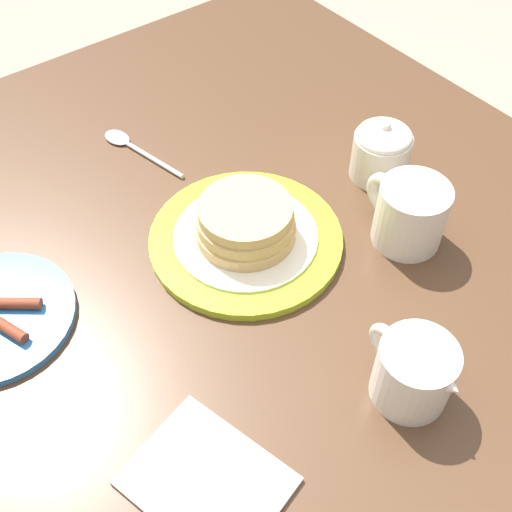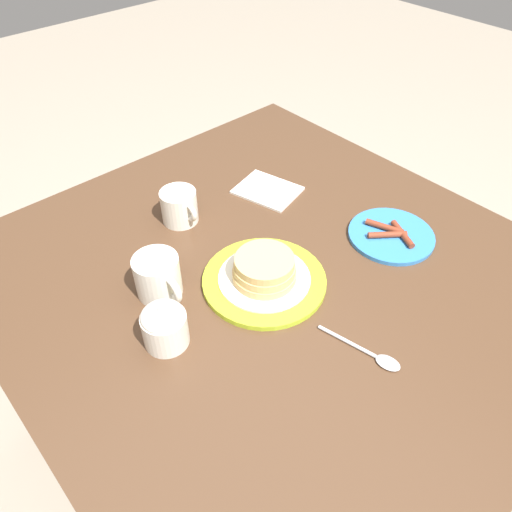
{
  "view_description": "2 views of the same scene",
  "coord_description": "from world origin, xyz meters",
  "px_view_note": "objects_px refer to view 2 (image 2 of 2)",
  "views": [
    {
      "loc": [
        -0.44,
        0.3,
        1.35
      ],
      "look_at": [
        -0.04,
        -0.02,
        0.76
      ],
      "focal_mm": 45.0,
      "sensor_mm": 36.0,
      "label": 1
    },
    {
      "loc": [
        0.53,
        -0.52,
        1.46
      ],
      "look_at": [
        -0.04,
        -0.02,
        0.76
      ],
      "focal_mm": 35.0,
      "sensor_mm": 36.0,
      "label": 2
    }
  ],
  "objects_px": {
    "napkin": "(267,190)",
    "spoon": "(374,355)",
    "sugar_bowl": "(163,324)",
    "creamer_pitcher": "(179,206)",
    "side_plate_bacon": "(391,235)",
    "coffee_mug": "(159,276)",
    "pancake_plate": "(264,275)"
  },
  "relations": [
    {
      "from": "pancake_plate",
      "to": "napkin",
      "type": "bearing_deg",
      "value": 135.96
    },
    {
      "from": "coffee_mug",
      "to": "napkin",
      "type": "relative_size",
      "value": 0.7
    },
    {
      "from": "sugar_bowl",
      "to": "spoon",
      "type": "xyz_separation_m",
      "value": [
        0.28,
        0.25,
        -0.04
      ]
    },
    {
      "from": "spoon",
      "to": "coffee_mug",
      "type": "bearing_deg",
      "value": -153.33
    },
    {
      "from": "sugar_bowl",
      "to": "spoon",
      "type": "relative_size",
      "value": 0.58
    },
    {
      "from": "side_plate_bacon",
      "to": "coffee_mug",
      "type": "height_order",
      "value": "coffee_mug"
    },
    {
      "from": "coffee_mug",
      "to": "spoon",
      "type": "height_order",
      "value": "coffee_mug"
    },
    {
      "from": "coffee_mug",
      "to": "creamer_pitcher",
      "type": "relative_size",
      "value": 1.01
    },
    {
      "from": "napkin",
      "to": "spoon",
      "type": "relative_size",
      "value": 1.08
    },
    {
      "from": "coffee_mug",
      "to": "spoon",
      "type": "bearing_deg",
      "value": 26.67
    },
    {
      "from": "coffee_mug",
      "to": "creamer_pitcher",
      "type": "height_order",
      "value": "creamer_pitcher"
    },
    {
      "from": "side_plate_bacon",
      "to": "spoon",
      "type": "bearing_deg",
      "value": -58.24
    },
    {
      "from": "sugar_bowl",
      "to": "napkin",
      "type": "distance_m",
      "value": 0.51
    },
    {
      "from": "creamer_pitcher",
      "to": "sugar_bowl",
      "type": "height_order",
      "value": "sugar_bowl"
    },
    {
      "from": "creamer_pitcher",
      "to": "napkin",
      "type": "height_order",
      "value": "creamer_pitcher"
    },
    {
      "from": "napkin",
      "to": "spoon",
      "type": "bearing_deg",
      "value": -22.25
    },
    {
      "from": "sugar_bowl",
      "to": "spoon",
      "type": "distance_m",
      "value": 0.38
    },
    {
      "from": "side_plate_bacon",
      "to": "creamer_pitcher",
      "type": "height_order",
      "value": "creamer_pitcher"
    },
    {
      "from": "spoon",
      "to": "side_plate_bacon",
      "type": "bearing_deg",
      "value": 121.76
    },
    {
      "from": "pancake_plate",
      "to": "sugar_bowl",
      "type": "bearing_deg",
      "value": -93.35
    },
    {
      "from": "coffee_mug",
      "to": "sugar_bowl",
      "type": "height_order",
      "value": "sugar_bowl"
    },
    {
      "from": "spoon",
      "to": "sugar_bowl",
      "type": "bearing_deg",
      "value": -137.72
    },
    {
      "from": "sugar_bowl",
      "to": "napkin",
      "type": "relative_size",
      "value": 0.53
    },
    {
      "from": "side_plate_bacon",
      "to": "napkin",
      "type": "distance_m",
      "value": 0.33
    },
    {
      "from": "side_plate_bacon",
      "to": "creamer_pitcher",
      "type": "relative_size",
      "value": 1.6
    },
    {
      "from": "creamer_pitcher",
      "to": "spoon",
      "type": "distance_m",
      "value": 0.55
    },
    {
      "from": "coffee_mug",
      "to": "sugar_bowl",
      "type": "xyz_separation_m",
      "value": [
        0.1,
        -0.06,
        -0.0
      ]
    },
    {
      "from": "creamer_pitcher",
      "to": "sugar_bowl",
      "type": "bearing_deg",
      "value": -39.92
    },
    {
      "from": "side_plate_bacon",
      "to": "napkin",
      "type": "height_order",
      "value": "side_plate_bacon"
    },
    {
      "from": "sugar_bowl",
      "to": "napkin",
      "type": "bearing_deg",
      "value": 115.52
    },
    {
      "from": "creamer_pitcher",
      "to": "napkin",
      "type": "xyz_separation_m",
      "value": [
        0.05,
        0.23,
        -0.04
      ]
    },
    {
      "from": "coffee_mug",
      "to": "creamer_pitcher",
      "type": "xyz_separation_m",
      "value": [
        -0.16,
        0.16,
        -0.0
      ]
    }
  ]
}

